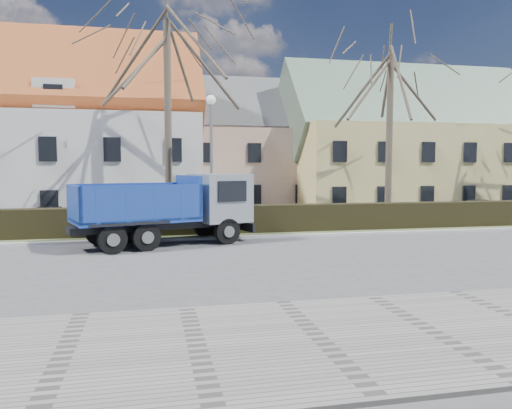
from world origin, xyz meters
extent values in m
plane|color=#4A4A4D|center=(0.00, 0.00, 0.00)|extent=(120.00, 120.00, 0.00)
cube|color=gray|center=(0.00, -8.50, 0.04)|extent=(80.00, 5.00, 0.08)
cube|color=#B2B1AF|center=(0.00, 4.60, 0.06)|extent=(80.00, 0.30, 0.12)
cube|color=#48542F|center=(0.00, 6.20, 0.05)|extent=(80.00, 3.00, 0.10)
cube|color=black|center=(0.00, 6.00, 0.65)|extent=(60.00, 0.90, 1.30)
imported|color=black|center=(-7.84, 10.90, 0.60)|extent=(3.70, 2.00, 1.20)
imported|color=#2D2D2F|center=(17.41, 10.42, 0.58)|extent=(4.28, 2.99, 1.15)
camera|label=1|loc=(-3.01, -16.95, 3.21)|focal=35.00mm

